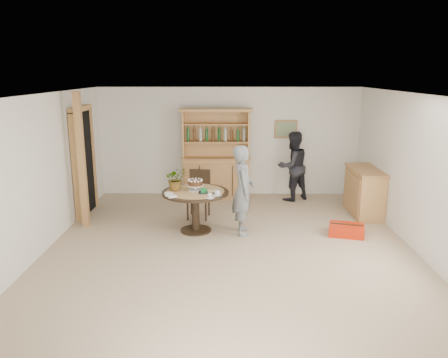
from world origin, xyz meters
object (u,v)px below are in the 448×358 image
Objects in this scene: sideboard at (364,191)px; teen_boy at (243,190)px; dining_table at (195,199)px; dining_chair at (199,191)px; hutch at (216,168)px; adult_person at (293,166)px; red_suitcase at (346,230)px.

teen_boy is (-2.51, -1.14, 0.33)m from sideboard.
dining_chair is (0.01, 0.83, -0.07)m from dining_table.
sideboard is at bearing 17.16° from dining_table.
hutch is 2.44m from teen_boy.
sideboard is 1.69m from adult_person.
hutch reaches higher than dining_chair.
sideboard is 0.81× the size of adult_person.
dining_chair is 0.61× the size of adult_person.
hutch is 3.48m from red_suitcase.
red_suitcase is (2.38, -2.47, -0.59)m from hutch.
dining_table is 0.75× the size of teen_boy.
hutch reaches higher than teen_boy.
red_suitcase is at bearing -94.77° from teen_boy.
adult_person is at bearing 120.88° from red_suitcase.
hutch is 2.16× the size of dining_chair.
sideboard is 1.44m from red_suitcase.
dining_table is 2.75m from red_suitcase.
hutch is 2.30m from dining_table.
adult_person is at bearing 38.30° from dining_chair.
dining_chair reaches higher than sideboard.
teen_boy is (0.85, -0.10, 0.20)m from dining_table.
red_suitcase is (2.69, -0.19, -0.50)m from dining_table.
red_suitcase is at bearing 77.80° from adult_person.
sideboard is 3.35m from dining_chair.
dining_table is 1.27× the size of dining_chair.
sideboard is 0.79× the size of teen_boy.
dining_chair is at bearing 2.13° from adult_person.
hutch is 1.74m from adult_person.
adult_person is at bearing -30.89° from teen_boy.
hutch is 1.49m from dining_chair.
dining_chair is at bearing 40.19° from teen_boy.
dining_table is at bearing 16.34° from adult_person.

